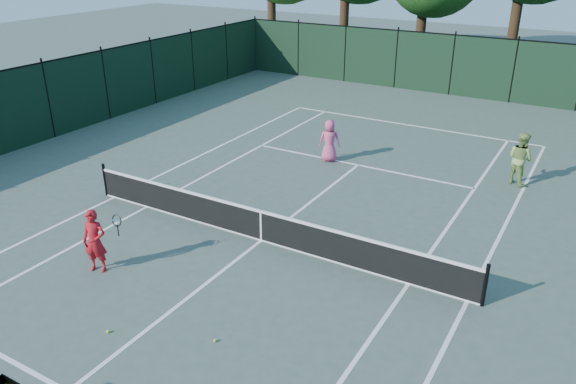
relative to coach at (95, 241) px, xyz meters
The scene contains 15 objects.
ground 4.25m from the coach, 50.88° to the left, with size 90.00×90.00×0.00m, color #45544B.
sideline_doubles_left 4.39m from the coach, 131.42° to the left, with size 0.10×23.77×0.01m, color white.
sideline_doubles_right 8.77m from the coach, 21.73° to the left, with size 0.10×23.77×0.01m, color white.
sideline_singles_left 3.65m from the coach, 114.64° to the left, with size 0.10×23.77×0.01m, color white.
sideline_singles_right 7.52m from the coach, 25.62° to the left, with size 0.10×23.77×0.01m, color white.
baseline_far 15.37m from the coach, 80.13° to the left, with size 10.97×0.10×0.01m, color white.
service_line_far 10.02m from the coach, 74.73° to the left, with size 8.23×0.10×0.01m, color white.
center_service_line 4.25m from the coach, 50.88° to the left, with size 0.10×12.80×0.01m, color white.
tennis_net 4.18m from the coach, 50.88° to the left, with size 11.69×0.09×1.06m.
fence_far 21.41m from the coach, 82.94° to the left, with size 24.00×0.05×3.00m, color black.
coach is the anchor object (origin of this frame).
player_pink 9.62m from the coach, 80.86° to the left, with size 0.88×0.74×1.54m.
player_green 13.32m from the coach, 54.08° to the left, with size 1.08×1.02×1.75m.
loose_ball_near_cart 2.69m from the coach, 38.91° to the right, with size 0.07×0.07×0.07m, color #D7F432.
loose_ball_midcourt 4.22m from the coach, 10.19° to the right, with size 0.07×0.07×0.07m, color #C3E12E.
Camera 1 is at (7.28, -11.03, 7.40)m, focal length 35.00 mm.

